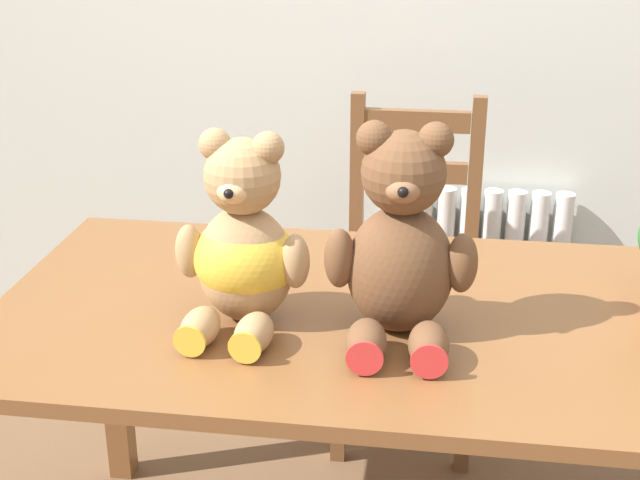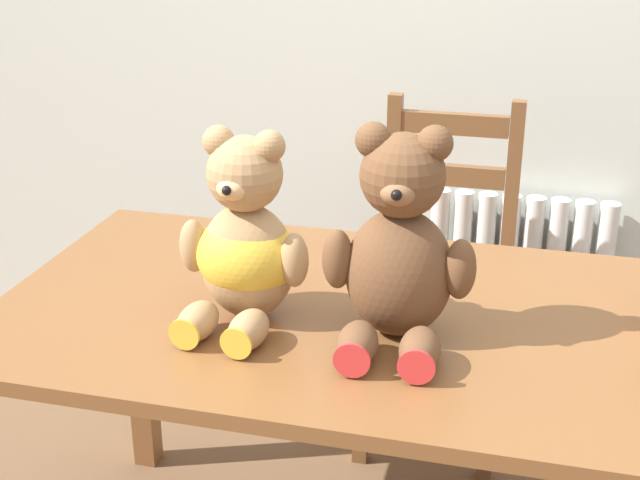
{
  "view_description": "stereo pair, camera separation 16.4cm",
  "coord_description": "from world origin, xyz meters",
  "views": [
    {
      "loc": [
        0.08,
        -1.16,
        1.52
      ],
      "look_at": [
        -0.14,
        0.34,
        0.9
      ],
      "focal_mm": 50.0,
      "sensor_mm": 36.0,
      "label": 1
    },
    {
      "loc": [
        0.24,
        -1.13,
        1.52
      ],
      "look_at": [
        -0.14,
        0.34,
        0.9
      ],
      "focal_mm": 50.0,
      "sensor_mm": 36.0,
      "label": 2
    }
  ],
  "objects": [
    {
      "name": "teddy_bear_left",
      "position": [
        -0.28,
        0.34,
        0.88
      ],
      "size": [
        0.26,
        0.28,
        0.38
      ],
      "rotation": [
        0.0,
        0.0,
        3.06
      ],
      "color": "tan",
      "rests_on": "dining_table"
    },
    {
      "name": "radiator",
      "position": [
        0.21,
        1.54,
        0.27
      ],
      "size": [
        0.59,
        0.1,
        0.61
      ],
      "color": "white",
      "rests_on": "ground_plane"
    },
    {
      "name": "teddy_bear_right",
      "position": [
        0.01,
        0.33,
        0.9
      ],
      "size": [
        0.28,
        0.28,
        0.4
      ],
      "rotation": [
        0.0,
        0.0,
        3.19
      ],
      "color": "brown",
      "rests_on": "dining_table"
    },
    {
      "name": "wooden_chair_behind",
      "position": [
        0.0,
        1.19,
        0.46
      ],
      "size": [
        0.38,
        0.45,
        0.96
      ],
      "rotation": [
        0.0,
        0.0,
        3.14
      ],
      "color": "brown",
      "rests_on": "ground_plane"
    },
    {
      "name": "dining_table",
      "position": [
        0.0,
        0.41,
        0.64
      ],
      "size": [
        1.59,
        0.83,
        0.73
      ],
      "color": "brown",
      "rests_on": "ground_plane"
    }
  ]
}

